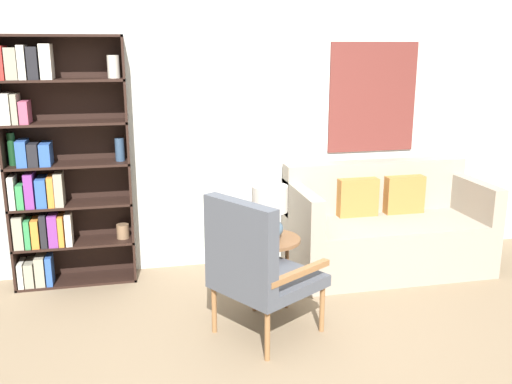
# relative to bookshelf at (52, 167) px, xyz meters

# --- Properties ---
(ground_plane) EXTENTS (14.00, 14.00, 0.00)m
(ground_plane) POSITION_rel_bookshelf_xyz_m (1.44, -1.85, -1.00)
(ground_plane) COLOR #847056
(wall_back) EXTENTS (6.40, 0.08, 2.70)m
(wall_back) POSITION_rel_bookshelf_xyz_m (1.46, 0.18, 0.35)
(wall_back) COLOR silver
(wall_back) RESTS_ON ground_plane
(bookshelf) EXTENTS (0.97, 0.30, 2.03)m
(bookshelf) POSITION_rel_bookshelf_xyz_m (0.00, 0.00, 0.00)
(bookshelf) COLOR black
(bookshelf) RESTS_ON ground_plane
(armchair) EXTENTS (0.84, 0.84, 1.00)m
(armchair) POSITION_rel_bookshelf_xyz_m (1.38, -1.28, -0.45)
(armchair) COLOR olive
(armchair) RESTS_ON ground_plane
(couch) EXTENTS (1.71, 0.85, 0.92)m
(couch) POSITION_rel_bookshelf_xyz_m (2.80, -0.26, -0.65)
(couch) COLOR #9E9384
(couch) RESTS_ON ground_plane
(side_table) EXTENTS (0.48, 0.48, 0.54)m
(side_table) POSITION_rel_bookshelf_xyz_m (1.60, -0.81, -0.52)
(side_table) COLOR brown
(side_table) RESTS_ON ground_plane
(table_lamp) EXTENTS (0.27, 0.27, 0.40)m
(table_lamp) POSITION_rel_bookshelf_xyz_m (1.61, -0.80, -0.22)
(table_lamp) COLOR slate
(table_lamp) RESTS_ON side_table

